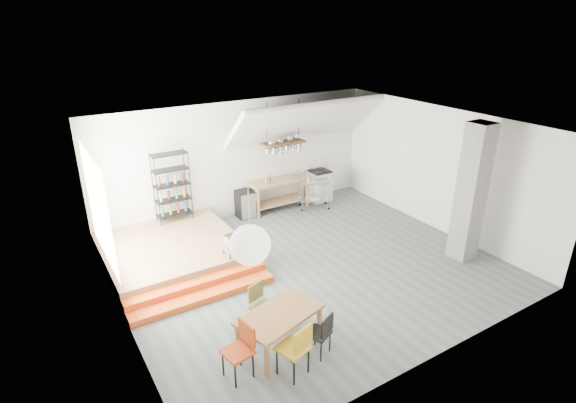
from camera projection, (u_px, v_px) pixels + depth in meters
floor at (309, 266)px, 10.16m from camera, size 8.00×8.00×0.00m
wall_back at (238, 160)px, 12.30m from camera, size 8.00×0.04×3.20m
wall_left at (116, 249)px, 7.61m from camera, size 0.04×7.00×3.20m
wall_right at (439, 170)px, 11.49m from camera, size 0.04×7.00×3.20m
ceiling at (312, 127)px, 8.93m from camera, size 8.00×7.00×0.02m
slope_ceiling at (306, 122)px, 12.33m from camera, size 4.40×1.44×1.32m
window_pane at (98, 208)px, 8.72m from camera, size 0.02×2.50×2.20m
platform at (172, 250)px, 10.44m from camera, size 3.00×3.00×0.40m
step_lower at (204, 296)px, 8.96m from camera, size 3.00×0.35×0.13m
step_upper at (198, 285)px, 9.21m from camera, size 3.00×0.35×0.27m
concrete_column at (471, 193)px, 9.97m from camera, size 0.50×0.50×3.20m
kitchen_counter at (280, 189)px, 12.93m from camera, size 1.80×0.60×0.91m
stove at (319, 185)px, 13.67m from camera, size 0.60×0.60×1.18m
pot_rack at (284, 145)px, 12.25m from camera, size 1.20×0.50×1.43m
wire_shelving at (172, 186)px, 11.19m from camera, size 0.88×0.38×1.80m
microwave_shelf at (238, 247)px, 9.86m from camera, size 0.60×0.40×0.16m
paper_lantern at (250, 245)px, 6.47m from camera, size 0.60×0.60×0.60m
dining_table at (280, 317)px, 7.49m from camera, size 1.60×1.16×0.68m
chair_mustard at (297, 346)px, 6.87m from camera, size 0.55×0.55×0.96m
chair_black at (322, 331)px, 7.35m from camera, size 0.48×0.48×0.79m
chair_olive at (260, 302)px, 8.05m from camera, size 0.49×0.49×0.85m
chair_red at (241, 346)px, 6.92m from camera, size 0.48×0.48×0.92m
rolling_cart at (314, 190)px, 13.05m from camera, size 0.96×0.77×0.85m
mini_fridge at (245, 204)px, 12.53m from camera, size 0.46×0.46×0.78m
microwave at (238, 241)px, 9.80m from camera, size 0.58×0.44×0.29m
bowl at (293, 177)px, 12.98m from camera, size 0.24×0.24×0.05m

